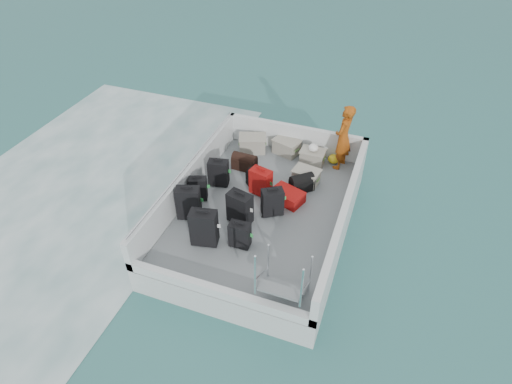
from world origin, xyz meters
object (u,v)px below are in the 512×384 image
suitcase_7 (272,202)px  suitcase_8 (287,196)px  suitcase_0 (189,203)px  crate_0 (253,144)px  suitcase_3 (204,228)px  crate_3 (306,177)px  suitcase_1 (198,189)px  suitcase_4 (240,208)px  crate_2 (312,157)px  crate_1 (286,147)px  suitcase_5 (261,182)px  suitcase_2 (218,173)px  passenger (343,138)px  suitcase_6 (240,235)px

suitcase_7 → suitcase_8: size_ratio=0.92×
suitcase_0 → crate_0: bearing=64.8°
suitcase_3 → crate_3: 2.88m
suitcase_1 → suitcase_8: suitcase_1 is taller
suitcase_4 → crate_2: bearing=84.6°
crate_2 → crate_3: bearing=-85.8°
crate_0 → crate_1: size_ratio=1.07×
suitcase_5 → suitcase_7: size_ratio=1.01×
suitcase_2 → passenger: passenger is taller
suitcase_5 → suitcase_3: bearing=-91.8°
suitcase_0 → suitcase_5: bearing=29.7°
suitcase_0 → suitcase_5: 1.69m
suitcase_7 → suitcase_8: bearing=38.1°
suitcase_6 → passenger: (1.29, 3.30, 0.53)m
suitcase_5 → suitcase_7: bearing=-36.5°
suitcase_0 → passenger: bearing=30.4°
suitcase_4 → crate_1: (0.16, 2.75, -0.18)m
suitcase_6 → crate_3: (0.70, 2.37, -0.11)m
suitcase_5 → suitcase_8: bearing=10.2°
suitcase_3 → suitcase_7: size_ratio=1.24×
suitcase_8 → crate_3: bearing=3.2°
suitcase_3 → crate_0: size_ratio=1.22×
suitcase_6 → suitcase_3: bearing=-168.3°
suitcase_1 → suitcase_5: 1.38m
suitcase_3 → suitcase_5: size_ratio=1.22×
suitcase_8 → suitcase_5: bearing=105.4°
suitcase_0 → crate_0: (0.37, 2.79, -0.18)m
suitcase_1 → suitcase_4: suitcase_4 is taller
suitcase_0 → suitcase_2: 1.23m
suitcase_5 → suitcase_7: suitcase_5 is taller
suitcase_1 → suitcase_4: size_ratio=0.79×
crate_0 → crate_2: crate_0 is taller
crate_1 → crate_3: 1.29m
suitcase_6 → suitcase_5: bearing=93.9°
suitcase_0 → suitcase_7: suitcase_0 is taller
suitcase_4 → suitcase_6: suitcase_4 is taller
suitcase_0 → suitcase_4: bearing=-5.4°
crate_3 → suitcase_3: bearing=-118.5°
suitcase_4 → passenger: 3.11m
crate_0 → crate_3: 1.83m
suitcase_4 → passenger: size_ratio=0.45×
suitcase_8 → crate_2: (0.16, 1.58, 0.03)m
suitcase_4 → crate_1: bearing=100.4°
suitcase_3 → suitcase_6: (0.67, 0.16, -0.11)m
suitcase_5 → suitcase_8: size_ratio=0.93×
suitcase_7 → suitcase_6: bearing=-137.9°
suitcase_1 → crate_3: bearing=13.2°
crate_2 → suitcase_1: bearing=-132.6°
suitcase_6 → suitcase_4: bearing=109.8°
crate_0 → crate_1: (0.84, 0.18, -0.01)m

